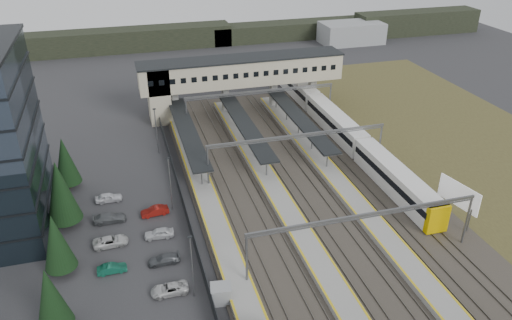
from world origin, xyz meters
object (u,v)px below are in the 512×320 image
object	(u,v)px
train	(336,124)
billboard	(459,196)
relay_cabin_far	(221,294)
footbridge	(228,75)

from	to	relation	value
train	billboard	xyz separation A→B (m)	(4.12, -29.58, 1.71)
relay_cabin_far	train	xyz separation A→B (m)	(29.29, 35.80, 1.17)
relay_cabin_far	train	bearing A→B (deg)	50.71
relay_cabin_far	train	world-z (taller)	train
relay_cabin_far	train	size ratio (longest dim) A/B	0.04
relay_cabin_far	billboard	size ratio (longest dim) A/B	0.38
footbridge	billboard	bearing A→B (deg)	-65.74
relay_cabin_far	footbridge	xyz separation A→B (m)	(13.00, 51.54, 6.90)
relay_cabin_far	billboard	bearing A→B (deg)	10.54
billboard	footbridge	bearing A→B (deg)	114.26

